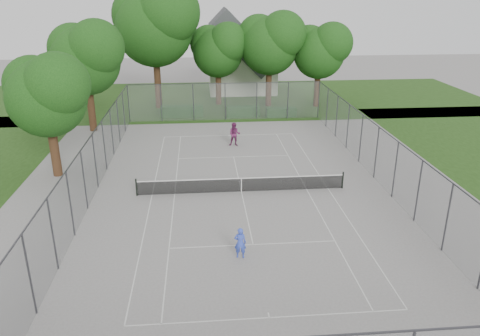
{
  "coord_description": "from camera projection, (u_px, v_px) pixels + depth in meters",
  "views": [
    {
      "loc": [
        -2.41,
        -26.38,
        11.85
      ],
      "look_at": [
        0.0,
        1.0,
        1.2
      ],
      "focal_mm": 35.0,
      "sensor_mm": 36.0,
      "label": 1
    }
  ],
  "objects": [
    {
      "name": "tree_side_back",
      "position": [
        86.0,
        55.0,
        39.0
      ],
      "size": [
        6.66,
        6.08,
        9.57
      ],
      "color": "#382214",
      "rests_on": "ground"
    },
    {
      "name": "court_markings",
      "position": [
        241.0,
        192.0,
        28.98
      ],
      "size": [
        11.03,
        23.83,
        0.01
      ],
      "color": "silver",
      "rests_on": "ground"
    },
    {
      "name": "girl_player",
      "position": [
        240.0,
        243.0,
        21.7
      ],
      "size": [
        0.61,
        0.44,
        1.54
      ],
      "primitive_type": "imported",
      "rotation": [
        0.0,
        0.0,
        3.0
      ],
      "color": "blue",
      "rests_on": "ground"
    },
    {
      "name": "tennis_net",
      "position": [
        241.0,
        184.0,
        28.8
      ],
      "size": [
        12.87,
        0.1,
        1.1
      ],
      "color": "black",
      "rests_on": "ground"
    },
    {
      "name": "tree_far_left",
      "position": [
        155.0,
        21.0,
        46.04
      ],
      "size": [
        8.82,
        8.05,
        12.68
      ],
      "color": "#382214",
      "rests_on": "ground"
    },
    {
      "name": "hedge_left",
      "position": [
        182.0,
        111.0,
        45.79
      ],
      "size": [
        4.15,
        1.24,
        1.04
      ],
      "primitive_type": "cube",
      "color": "#174014",
      "rests_on": "ground"
    },
    {
      "name": "tree_far_right",
      "position": [
        320.0,
        49.0,
        47.72
      ],
      "size": [
        6.06,
        5.53,
        8.71
      ],
      "color": "#382214",
      "rests_on": "ground"
    },
    {
      "name": "tree_far_midleft",
      "position": [
        219.0,
        48.0,
        48.57
      ],
      "size": [
        6.01,
        5.49,
        8.64
      ],
      "color": "#382214",
      "rests_on": "ground"
    },
    {
      "name": "perimeter_fence",
      "position": [
        241.0,
        165.0,
        28.33
      ],
      "size": [
        18.08,
        34.08,
        3.52
      ],
      "color": "#38383D",
      "rests_on": "ground"
    },
    {
      "name": "ground",
      "position": [
        241.0,
        192.0,
        28.98
      ],
      "size": [
        120.0,
        120.0,
        0.0
      ],
      "primitive_type": "plane",
      "color": "slate",
      "rests_on": "ground"
    },
    {
      "name": "grass_far",
      "position": [
        221.0,
        99.0,
        53.13
      ],
      "size": [
        60.0,
        20.0,
        0.0
      ],
      "primitive_type": "cube",
      "color": "#1F4012",
      "rests_on": "ground"
    },
    {
      "name": "house",
      "position": [
        242.0,
        59.0,
        55.46
      ],
      "size": [
        7.79,
        6.04,
        9.7
      ],
      "color": "beige",
      "rests_on": "ground"
    },
    {
      "name": "tree_side_front",
      "position": [
        47.0,
        92.0,
        29.47
      ],
      "size": [
        5.76,
        5.26,
        8.28
      ],
      "color": "#382214",
      "rests_on": "ground"
    },
    {
      "name": "woman_player",
      "position": [
        235.0,
        134.0,
        37.09
      ],
      "size": [
        1.04,
        0.87,
        1.89
      ],
      "primitive_type": "imported",
      "rotation": [
        0.0,
        0.0,
        -0.19
      ],
      "color": "#6D2453",
      "rests_on": "ground"
    },
    {
      "name": "tree_far_midright",
      "position": [
        271.0,
        41.0,
        47.6
      ],
      "size": [
        6.82,
        6.23,
        9.81
      ],
      "color": "#382214",
      "rests_on": "ground"
    },
    {
      "name": "hedge_right",
      "position": [
        281.0,
        112.0,
        45.76
      ],
      "size": [
        2.88,
        1.06,
        0.86
      ],
      "primitive_type": "cube",
      "color": "#174014",
      "rests_on": "ground"
    },
    {
      "name": "hedge_mid",
      "position": [
        243.0,
        111.0,
        45.7
      ],
      "size": [
        3.22,
        0.92,
        1.01
      ],
      "primitive_type": "cube",
      "color": "#174014",
      "rests_on": "ground"
    }
  ]
}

